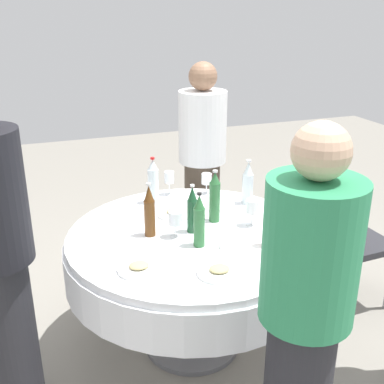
{
  "coord_description": "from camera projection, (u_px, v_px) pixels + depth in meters",
  "views": [
    {
      "loc": [
        0.79,
        2.21,
        1.89
      ],
      "look_at": [
        0.0,
        0.0,
        0.98
      ],
      "focal_mm": 44.67,
      "sensor_mm": 36.0,
      "label": 1
    }
  ],
  "objects": [
    {
      "name": "ground_plane",
      "position": [
        192.0,
        343.0,
        2.87
      ],
      "size": [
        10.0,
        10.0,
        0.0
      ],
      "primitive_type": "plane",
      "color": "gray"
    },
    {
      "name": "dining_table",
      "position": [
        192.0,
        257.0,
        2.66
      ],
      "size": [
        1.39,
        1.39,
        0.74
      ],
      "color": "white",
      "rests_on": "ground_plane"
    },
    {
      "name": "bottle_clear_west",
      "position": [
        248.0,
        183.0,
        2.95
      ],
      "size": [
        0.07,
        0.07,
        0.28
      ],
      "color": "silver",
      "rests_on": "dining_table"
    },
    {
      "name": "bottle_dark_green_north",
      "position": [
        192.0,
        210.0,
        2.57
      ],
      "size": [
        0.06,
        0.06,
        0.27
      ],
      "color": "#194728",
      "rests_on": "dining_table"
    },
    {
      "name": "bottle_green_east",
      "position": [
        199.0,
        222.0,
        2.42
      ],
      "size": [
        0.06,
        0.06,
        0.29
      ],
      "color": "#2D6B38",
      "rests_on": "dining_table"
    },
    {
      "name": "bottle_green_near",
      "position": [
        215.0,
        198.0,
        2.7
      ],
      "size": [
        0.06,
        0.06,
        0.31
      ],
      "color": "#2D6B38",
      "rests_on": "dining_table"
    },
    {
      "name": "bottle_amber_far",
      "position": [
        271.0,
        223.0,
        2.42
      ],
      "size": [
        0.06,
        0.06,
        0.27
      ],
      "color": "#8C5619",
      "rests_on": "dining_table"
    },
    {
      "name": "bottle_brown_rear",
      "position": [
        150.0,
        212.0,
        2.53
      ],
      "size": [
        0.06,
        0.06,
        0.3
      ],
      "color": "#593314",
      "rests_on": "dining_table"
    },
    {
      "name": "bottle_clear_south",
      "position": [
        153.0,
        182.0,
        2.95
      ],
      "size": [
        0.07,
        0.07,
        0.3
      ],
      "color": "silver",
      "rests_on": "dining_table"
    },
    {
      "name": "wine_glass_near",
      "position": [
        175.0,
        219.0,
        2.52
      ],
      "size": [
        0.07,
        0.07,
        0.15
      ],
      "color": "white",
      "rests_on": "dining_table"
    },
    {
      "name": "wine_glass_far",
      "position": [
        301.0,
        239.0,
        2.31
      ],
      "size": [
        0.06,
        0.06,
        0.14
      ],
      "color": "white",
      "rests_on": "dining_table"
    },
    {
      "name": "wine_glass_rear",
      "position": [
        207.0,
        179.0,
        3.11
      ],
      "size": [
        0.07,
        0.07,
        0.14
      ],
      "color": "white",
      "rests_on": "dining_table"
    },
    {
      "name": "wine_glass_south",
      "position": [
        169.0,
        178.0,
        3.09
      ],
      "size": [
        0.06,
        0.06,
        0.16
      ],
      "color": "white",
      "rests_on": "dining_table"
    },
    {
      "name": "wine_glass_front",
      "position": [
        252.0,
        207.0,
        2.65
      ],
      "size": [
        0.07,
        0.07,
        0.15
      ],
      "color": "white",
      "rests_on": "dining_table"
    },
    {
      "name": "plate_front",
      "position": [
        219.0,
        271.0,
        2.2
      ],
      "size": [
        0.21,
        0.21,
        0.04
      ],
      "color": "white",
      "rests_on": "dining_table"
    },
    {
      "name": "plate_right",
      "position": [
        217.0,
        205.0,
        2.95
      ],
      "size": [
        0.21,
        0.21,
        0.02
      ],
      "color": "white",
      "rests_on": "dining_table"
    },
    {
      "name": "plate_outer",
      "position": [
        174.0,
        213.0,
        2.82
      ],
      "size": [
        0.21,
        0.21,
        0.04
      ],
      "color": "white",
      "rests_on": "dining_table"
    },
    {
      "name": "plate_inner",
      "position": [
        139.0,
        268.0,
        2.23
      ],
      "size": [
        0.2,
        0.2,
        0.04
      ],
      "color": "white",
      "rests_on": "dining_table"
    },
    {
      "name": "knife_north",
      "position": [
        98.0,
        228.0,
        2.65
      ],
      "size": [
        0.04,
        0.18,
        0.0
      ],
      "primitive_type": "cube",
      "rotation": [
        0.0,
        0.0,
        1.68
      ],
      "color": "silver",
      "rests_on": "dining_table"
    },
    {
      "name": "folded_napkin",
      "position": [
        236.0,
        242.0,
        2.48
      ],
      "size": [
        0.2,
        0.2,
        0.02
      ],
      "primitive_type": "cube",
      "rotation": [
        0.0,
        0.0,
        -0.49
      ],
      "color": "white",
      "rests_on": "dining_table"
    },
    {
      "name": "person_west",
      "position": [
        304.0,
        322.0,
        1.75
      ],
      "size": [
        0.34,
        0.34,
        1.56
      ],
      "rotation": [
        0.0,
        0.0,
        0.09
      ],
      "color": "#26262B",
      "rests_on": "ground_plane"
    },
    {
      "name": "person_east",
      "position": [
        202.0,
        166.0,
        3.47
      ],
      "size": [
        0.34,
        0.34,
        1.55
      ],
      "rotation": [
        0.0,
        0.0,
        2.72
      ],
      "color": "#4C3F33",
      "rests_on": "ground_plane"
    },
    {
      "name": "chair_rear",
      "position": [
        347.0,
        235.0,
        3.08
      ],
      "size": [
        0.42,
        0.42,
        0.87
      ],
      "rotation": [
        0.0,
        0.0,
        1.62
      ],
      "color": "#2D2D33",
      "rests_on": "ground_plane"
    }
  ]
}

